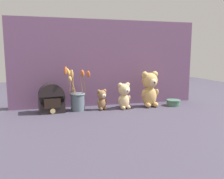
{
  "coord_description": "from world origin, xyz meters",
  "views": [
    {
      "loc": [
        -0.45,
        -1.63,
        0.4
      ],
      "look_at": [
        0.0,
        0.02,
        0.14
      ],
      "focal_mm": 38.0,
      "sensor_mm": 36.0,
      "label": 1
    }
  ],
  "objects_px": {
    "teddy_bear_medium": "(124,95)",
    "flower_vase": "(77,98)",
    "teddy_bear_small": "(102,99)",
    "vintage_radio": "(51,99)",
    "teddy_bear_large": "(150,88)",
    "decorative_tin_tall": "(173,103)"
  },
  "relations": [
    {
      "from": "teddy_bear_medium",
      "to": "vintage_radio",
      "type": "xyz_separation_m",
      "value": [
        -0.52,
        0.02,
        -0.01
      ]
    },
    {
      "from": "flower_vase",
      "to": "decorative_tin_tall",
      "type": "distance_m",
      "value": 0.75
    },
    {
      "from": "teddy_bear_medium",
      "to": "flower_vase",
      "type": "distance_m",
      "value": 0.34
    },
    {
      "from": "teddy_bear_small",
      "to": "flower_vase",
      "type": "distance_m",
      "value": 0.18
    },
    {
      "from": "teddy_bear_large",
      "to": "flower_vase",
      "type": "xyz_separation_m",
      "value": [
        -0.55,
        0.02,
        -0.05
      ]
    },
    {
      "from": "teddy_bear_medium",
      "to": "vintage_radio",
      "type": "bearing_deg",
      "value": 177.35
    },
    {
      "from": "flower_vase",
      "to": "teddy_bear_small",
      "type": "bearing_deg",
      "value": -7.31
    },
    {
      "from": "teddy_bear_medium",
      "to": "decorative_tin_tall",
      "type": "xyz_separation_m",
      "value": [
        0.41,
        0.0,
        -0.08
      ]
    },
    {
      "from": "vintage_radio",
      "to": "decorative_tin_tall",
      "type": "bearing_deg",
      "value": -1.46
    },
    {
      "from": "teddy_bear_small",
      "to": "vintage_radio",
      "type": "relative_size",
      "value": 0.74
    },
    {
      "from": "flower_vase",
      "to": "decorative_tin_tall",
      "type": "relative_size",
      "value": 2.91
    },
    {
      "from": "teddy_bear_large",
      "to": "teddy_bear_medium",
      "type": "bearing_deg",
      "value": -175.27
    },
    {
      "from": "teddy_bear_large",
      "to": "decorative_tin_tall",
      "type": "bearing_deg",
      "value": -5.0
    },
    {
      "from": "teddy_bear_large",
      "to": "teddy_bear_small",
      "type": "bearing_deg",
      "value": -178.97
    },
    {
      "from": "vintage_radio",
      "to": "teddy_bear_medium",
      "type": "bearing_deg",
      "value": -2.65
    },
    {
      "from": "teddy_bear_large",
      "to": "vintage_radio",
      "type": "relative_size",
      "value": 1.34
    },
    {
      "from": "flower_vase",
      "to": "teddy_bear_large",
      "type": "bearing_deg",
      "value": -1.62
    },
    {
      "from": "teddy_bear_large",
      "to": "decorative_tin_tall",
      "type": "distance_m",
      "value": 0.23
    },
    {
      "from": "teddy_bear_large",
      "to": "vintage_radio",
      "type": "height_order",
      "value": "teddy_bear_large"
    },
    {
      "from": "teddy_bear_small",
      "to": "vintage_radio",
      "type": "bearing_deg",
      "value": 177.85
    },
    {
      "from": "teddy_bear_medium",
      "to": "flower_vase",
      "type": "bearing_deg",
      "value": 174.43
    },
    {
      "from": "teddy_bear_medium",
      "to": "decorative_tin_tall",
      "type": "height_order",
      "value": "teddy_bear_medium"
    }
  ]
}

